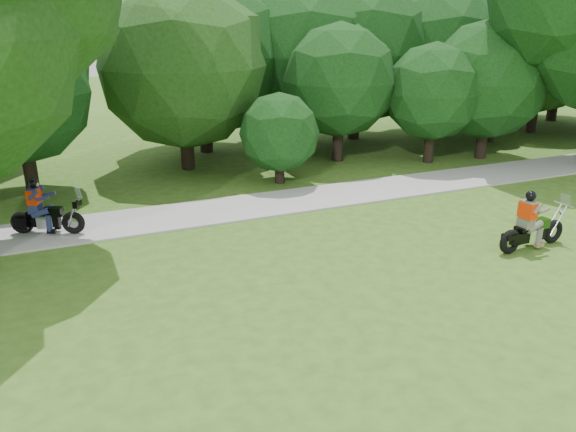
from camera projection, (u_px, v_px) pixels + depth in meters
ground at (533, 308)px, 11.02m from camera, size 100.00×100.00×0.00m
walkway at (340, 194)px, 17.94m from camera, size 60.00×2.20×0.06m
tree_line at (324, 61)px, 23.49m from camera, size 39.52×12.22×7.21m
chopper_motorcycle at (530, 228)px, 13.64m from camera, size 2.12×0.58×1.51m
touring_motorcycle at (42, 214)px, 14.46m from camera, size 1.84×1.15×1.48m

